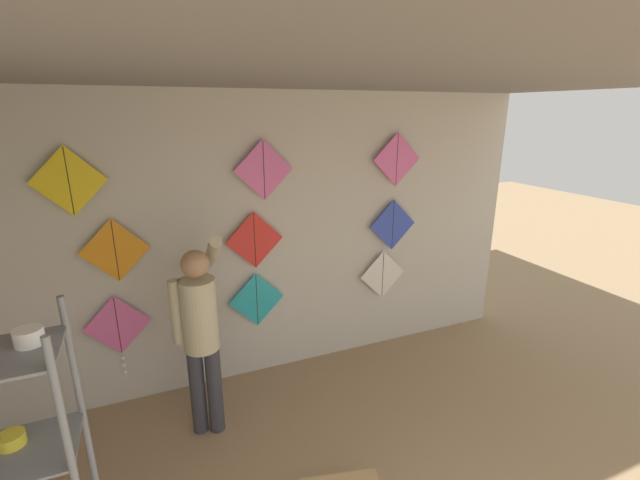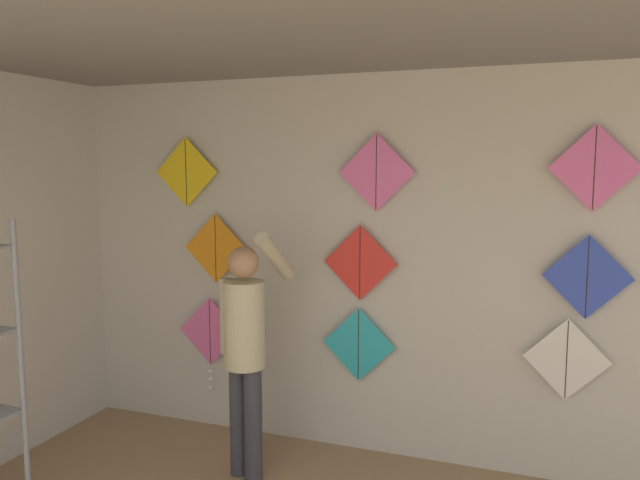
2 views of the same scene
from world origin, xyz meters
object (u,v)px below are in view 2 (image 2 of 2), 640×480
object	(u,v)px
shopkeeper	(245,340)
kite_4	(360,263)
kite_2	(567,359)
kite_7	(376,173)
kite_8	(595,168)
kite_3	(216,248)
kite_6	(186,172)
kite_0	(210,336)
kite_1	(359,345)
kite_5	(587,277)

from	to	relation	value
shopkeeper	kite_4	world-z (taller)	same
kite_2	kite_7	size ratio (longest dim) A/B	1.00
shopkeeper	kite_8	distance (m)	2.52
kite_7	kite_2	bearing A→B (deg)	0.00
shopkeeper	kite_4	bearing A→B (deg)	62.83
shopkeeper	kite_3	xyz separation A→B (m)	(-0.57, 0.61, 0.53)
kite_7	kite_8	xyz separation A→B (m)	(1.41, 0.00, 0.04)
kite_3	kite_6	bearing A→B (deg)	180.00
kite_4	kite_0	bearing A→B (deg)	-179.95
kite_8	kite_1	bearing A→B (deg)	180.00
kite_0	kite_7	distance (m)	1.91
kite_4	kite_6	size ratio (longest dim) A/B	1.00
shopkeeper	kite_0	size ratio (longest dim) A/B	2.26
shopkeeper	kite_7	xyz separation A→B (m)	(0.74, 0.61, 1.13)
kite_1	kite_2	bearing A→B (deg)	0.00
kite_0	kite_2	world-z (taller)	kite_2
kite_5	kite_6	size ratio (longest dim) A/B	1.00
kite_1	kite_8	xyz separation A→B (m)	(1.54, 0.00, 1.30)
kite_3	kite_7	xyz separation A→B (m)	(1.30, 0.00, 0.60)
kite_2	kite_3	xyz separation A→B (m)	(-2.61, 0.00, 0.62)
kite_0	kite_4	size ratio (longest dim) A/B	1.38
kite_2	kite_6	xyz separation A→B (m)	(-2.86, 0.00, 1.21)
kite_2	kite_8	distance (m)	1.26
kite_1	kite_8	world-z (taller)	kite_8
shopkeeper	kite_6	size ratio (longest dim) A/B	3.11
shopkeeper	kite_0	distance (m)	0.90
kite_7	kite_8	world-z (taller)	kite_8
kite_3	kite_5	xyz separation A→B (m)	(2.71, 0.00, -0.06)
kite_8	kite_4	bearing A→B (deg)	180.00
kite_0	kite_3	world-z (taller)	kite_3
kite_2	kite_7	xyz separation A→B (m)	(-1.31, 0.00, 1.22)
kite_5	kite_4	bearing A→B (deg)	180.00
kite_4	kite_5	world-z (taller)	kite_4
kite_7	kite_8	bearing A→B (deg)	0.00
kite_3	kite_6	size ratio (longest dim) A/B	1.00
kite_0	kite_5	bearing A→B (deg)	0.02
kite_0	kite_7	xyz separation A→B (m)	(1.37, 0.00, 1.32)
kite_3	kite_5	size ratio (longest dim) A/B	1.00
shopkeeper	kite_8	bearing A→B (deg)	34.16
shopkeeper	kite_6	distance (m)	1.52
kite_5	kite_8	xyz separation A→B (m)	(0.01, 0.00, 0.70)
shopkeeper	kite_3	bearing A→B (deg)	150.96
kite_2	kite_0	bearing A→B (deg)	-179.98
kite_2	kite_5	xyz separation A→B (m)	(0.10, 0.00, 0.56)
kite_0	kite_3	xyz separation A→B (m)	(0.07, 0.00, 0.72)
kite_2	kite_3	bearing A→B (deg)	180.00
kite_5	kite_6	distance (m)	3.03
kite_4	kite_7	bearing A→B (deg)	0.00
kite_4	kite_7	xyz separation A→B (m)	(0.11, 0.00, 0.65)
kite_1	kite_5	world-z (taller)	kite_5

